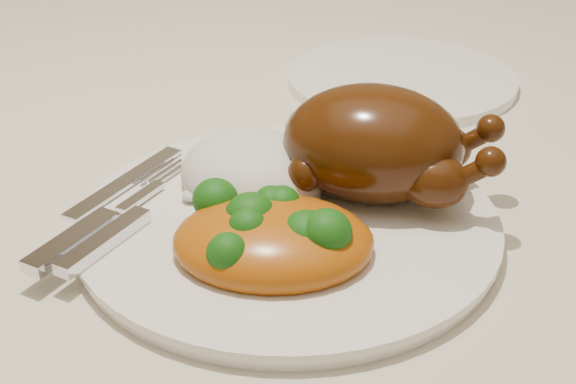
% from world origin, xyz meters
% --- Properties ---
extents(dining_table, '(1.60, 0.90, 0.76)m').
position_xyz_m(dining_table, '(0.00, 0.00, 0.67)').
color(dining_table, brown).
rests_on(dining_table, floor).
extents(tablecloth, '(1.73, 1.03, 0.18)m').
position_xyz_m(tablecloth, '(0.00, 0.00, 0.74)').
color(tablecloth, beige).
rests_on(tablecloth, dining_table).
extents(dinner_plate, '(0.35, 0.35, 0.01)m').
position_xyz_m(dinner_plate, '(0.15, -0.19, 0.77)').
color(dinner_plate, white).
rests_on(dinner_plate, tablecloth).
extents(side_plate, '(0.28, 0.28, 0.01)m').
position_xyz_m(side_plate, '(0.19, 0.11, 0.77)').
color(side_plate, white).
rests_on(side_plate, tablecloth).
extents(roast_chicken, '(0.16, 0.10, 0.09)m').
position_xyz_m(roast_chicken, '(0.20, -0.15, 0.82)').
color(roast_chicken, '#402006').
rests_on(roast_chicken, dinner_plate).
extents(rice_mound, '(0.14, 0.13, 0.06)m').
position_xyz_m(rice_mound, '(0.11, -0.16, 0.79)').
color(rice_mound, silver).
rests_on(rice_mound, dinner_plate).
extents(mac_and_cheese, '(0.15, 0.13, 0.06)m').
position_xyz_m(mac_and_cheese, '(0.15, -0.24, 0.79)').
color(mac_and_cheese, '#B34C0B').
rests_on(mac_and_cheese, dinner_plate).
extents(cutlery, '(0.06, 0.19, 0.01)m').
position_xyz_m(cutlery, '(0.02, -0.24, 0.79)').
color(cutlery, silver).
rests_on(cutlery, dinner_plate).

